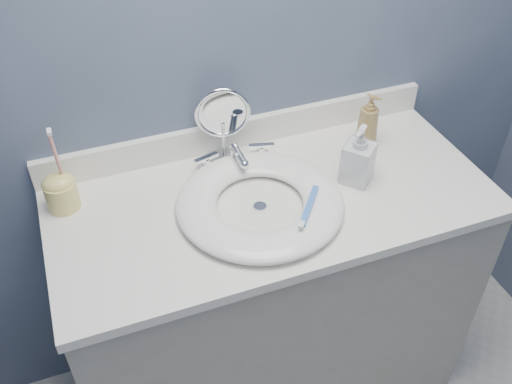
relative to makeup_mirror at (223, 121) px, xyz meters
name	(u,v)px	position (x,y,z in m)	size (l,w,h in m)	color
back_wall	(238,47)	(0.07, 0.06, 0.19)	(2.20, 0.02, 2.40)	#465269
vanity_cabinet	(270,302)	(0.07, -0.22, -0.58)	(1.20, 0.55, 0.85)	#A3A095
countertop	(273,201)	(0.07, -0.22, -0.14)	(1.22, 0.57, 0.03)	white
backsplash	(241,133)	(0.07, 0.04, -0.08)	(1.22, 0.02, 0.09)	white
basin	(260,203)	(0.02, -0.25, -0.11)	(0.45, 0.45, 0.04)	white
drain	(260,207)	(0.02, -0.25, -0.13)	(0.04, 0.04, 0.01)	silver
faucet	(236,159)	(0.02, -0.05, -0.10)	(0.25, 0.13, 0.07)	silver
makeup_mirror	(223,121)	(0.00, 0.00, 0.00)	(0.16, 0.09, 0.24)	silver
soap_bottle_amber	(368,120)	(0.43, -0.08, -0.04)	(0.07, 0.07, 0.17)	olive
soap_bottle_clear	(359,154)	(0.32, -0.23, -0.04)	(0.08, 0.08, 0.18)	silver
toothbrush_holder	(61,190)	(-0.47, -0.06, -0.07)	(0.09, 0.09, 0.25)	#E6D773
toothbrush_lying	(309,207)	(0.12, -0.34, -0.09)	(0.12, 0.15, 0.02)	#3B74D1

